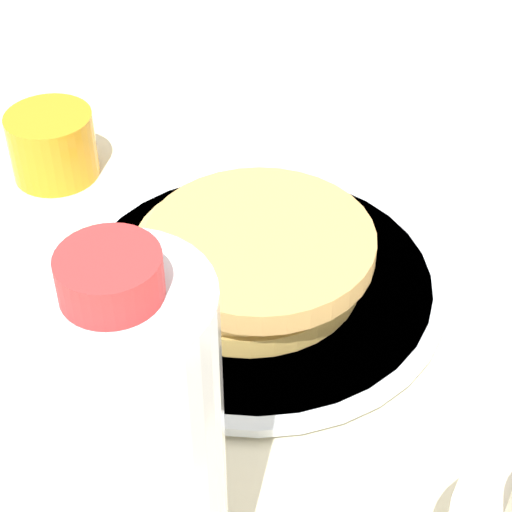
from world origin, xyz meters
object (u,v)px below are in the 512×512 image
(pancake_stack, at_px, (252,254))
(plate, at_px, (256,282))
(water_bottle_far, at_px, (140,473))
(juice_glass, at_px, (53,145))

(pancake_stack, bearing_deg, plate, 100.60)
(pancake_stack, xyz_separation_m, water_bottle_far, (0.23, -0.10, 0.08))
(plate, distance_m, juice_glass, 0.24)
(pancake_stack, distance_m, water_bottle_far, 0.26)
(pancake_stack, xyz_separation_m, juice_glass, (-0.19, -0.14, -0.01))
(juice_glass, xyz_separation_m, water_bottle_far, (0.42, 0.04, 0.09))
(plate, relative_size, pancake_stack, 1.60)
(pancake_stack, distance_m, juice_glass, 0.23)
(juice_glass, bearing_deg, water_bottle_far, 5.51)
(plate, distance_m, water_bottle_far, 0.28)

